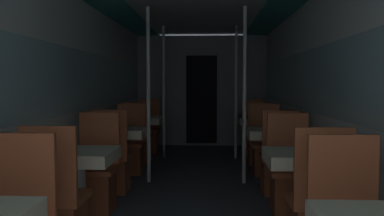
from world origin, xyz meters
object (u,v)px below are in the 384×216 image
at_px(chair_right_near_2, 278,169).
at_px(chair_left_far_1, 96,182).
at_px(support_pole_left_3, 164,92).
at_px(chair_right_far_1, 290,184).
at_px(chair_left_near_1, 57,215).
at_px(chair_right_far_3, 253,137).
at_px(support_pole_right_2, 244,96).
at_px(dining_table_right_3, 256,124).
at_px(dining_table_left_1, 79,163).
at_px(chair_left_near_3, 139,145).
at_px(dining_table_right_2, 272,138).
at_px(support_pole_right_3, 236,92).
at_px(dining_table_left_2, 122,137).
at_px(chair_left_near_2, 113,168).
at_px(dining_table_left_3, 144,123).
at_px(chair_right_far_2, 266,154).
at_px(chair_left_far_3, 148,137).
at_px(chair_left_far_2, 130,153).
at_px(support_pole_left_2, 148,95).
at_px(chair_right_near_3, 260,146).
at_px(dining_table_right_1, 302,165).

bearing_deg(chair_right_near_2, chair_left_far_1, -159.29).
relative_size(support_pole_left_3, chair_right_far_1, 2.29).
distance_m(chair_left_near_1, chair_right_far_3, 5.16).
bearing_deg(support_pole_right_2, dining_table_right_3, 79.09).
relative_size(chair_left_near_1, dining_table_right_3, 1.40).
distance_m(dining_table_left_1, support_pole_right_2, 2.50).
bearing_deg(chair_left_far_1, support_pole_right_2, -141.18).
distance_m(chair_left_near_3, chair_right_far_1, 3.24).
relative_size(dining_table_right_2, support_pole_right_3, 0.31).
bearing_deg(dining_table_right_2, dining_table_left_2, 180.00).
height_order(dining_table_left_1, chair_right_far_3, chair_right_far_3).
distance_m(chair_left_near_2, support_pole_left_3, 2.56).
xyz_separation_m(dining_table_left_3, chair_right_far_2, (1.96, -1.29, -0.30)).
distance_m(chair_right_far_2, support_pole_right_3, 1.58).
distance_m(chair_left_near_1, support_pole_right_2, 3.00).
bearing_deg(chair_left_near_1, dining_table_right_2, 50.67).
relative_size(chair_left_far_3, chair_right_far_3, 1.00).
bearing_deg(chair_left_far_1, dining_table_right_2, -146.62).
xyz_separation_m(dining_table_left_2, support_pole_left_3, (0.35, 1.84, 0.54)).
distance_m(chair_left_far_2, support_pole_right_3, 2.22).
xyz_separation_m(support_pole_left_2, dining_table_right_3, (1.60, 1.84, -0.54)).
relative_size(chair_left_near_2, support_pole_left_2, 0.44).
distance_m(dining_table_left_1, dining_table_right_2, 2.68).
bearing_deg(chair_right_near_3, chair_left_far_2, -159.29).
relative_size(chair_left_near_1, chair_left_near_2, 1.00).
bearing_deg(chair_right_near_2, chair_right_near_3, 90.00).
height_order(dining_table_left_2, dining_table_right_3, same).
xyz_separation_m(chair_left_near_2, chair_right_far_2, (1.96, 1.10, 0.00)).
distance_m(support_pole_right_2, dining_table_right_3, 1.95).
relative_size(chair_left_far_3, dining_table_right_1, 1.40).
bearing_deg(support_pole_right_3, dining_table_right_3, 0.00).
bearing_deg(chair_left_far_2, support_pole_left_2, 122.83).
xyz_separation_m(dining_table_right_1, dining_table_right_3, (0.00, 3.68, 0.00)).
bearing_deg(dining_table_right_3, support_pole_left_3, -180.00).
height_order(dining_table_left_1, chair_left_far_1, chair_left_far_1).
bearing_deg(chair_left_near_1, support_pole_left_3, 85.21).
distance_m(chair_right_far_1, chair_right_near_3, 2.58).
bearing_deg(support_pole_right_3, support_pole_right_2, -90.00).
bearing_deg(dining_table_right_1, chair_right_far_3, 90.00).
relative_size(dining_table_left_1, support_pole_left_2, 0.31).
relative_size(chair_left_far_2, chair_left_far_3, 1.00).
distance_m(chair_left_near_2, chair_left_near_3, 1.84).
bearing_deg(dining_table_left_1, chair_left_far_3, 90.00).
relative_size(dining_table_left_2, support_pole_left_3, 0.31).
bearing_deg(chair_left_near_3, dining_table_left_3, 90.00).
bearing_deg(dining_table_left_3, dining_table_right_2, -43.21).
bearing_deg(support_pole_left_2, chair_right_near_3, 38.82).
distance_m(chair_left_near_1, chair_right_near_2, 2.68).
distance_m(chair_left_near_1, support_pole_left_3, 4.32).
bearing_deg(chair_left_near_2, chair_left_near_3, 90.00).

